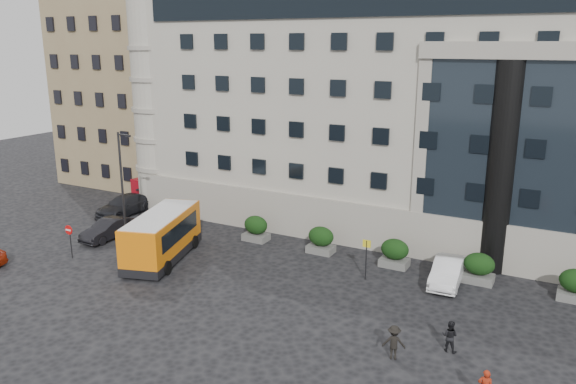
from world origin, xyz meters
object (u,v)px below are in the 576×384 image
object	(u,v)px
minibus	(162,235)
pedestrian_c	(394,342)
pedestrian_b	(450,336)
hedge_b	(321,240)
bus_stop_sign	(366,253)
hedge_c	(395,253)
white_taxi	(447,272)
hedge_d	(479,268)
street_lamp	(123,184)
red_truck	(165,181)
parked_car_b	(108,229)
hedge_e	(576,285)
parked_car_d	(210,190)
hedge_a	(256,228)
no_entry_sign	(69,235)
parked_car_c	(124,205)

from	to	relation	value
minibus	pedestrian_c	distance (m)	17.86
pedestrian_b	hedge_b	bearing A→B (deg)	-35.78
bus_stop_sign	pedestrian_c	bearing A→B (deg)	-61.20
hedge_c	pedestrian_b	bearing A→B (deg)	-57.94
minibus	white_taxi	xyz separation A→B (m)	(17.50, 4.98, -0.96)
pedestrian_b	hedge_d	bearing A→B (deg)	-84.88
street_lamp	pedestrian_c	bearing A→B (deg)	-14.83
hedge_b	bus_stop_sign	xyz separation A→B (m)	(4.30, -2.80, 0.80)
hedge_c	red_truck	bearing A→B (deg)	165.80
hedge_b	parked_car_b	bearing A→B (deg)	-162.10
hedge_b	street_lamp	xyz separation A→B (m)	(-13.14, -4.80, 3.44)
hedge_e	street_lamp	world-z (taller)	street_lamp
parked_car_b	white_taxi	bearing A→B (deg)	9.51
white_taxi	parked_car_d	bearing A→B (deg)	155.65
red_truck	pedestrian_c	bearing A→B (deg)	-25.55
hedge_b	hedge_a	bearing A→B (deg)	180.00
hedge_e	pedestrian_b	distance (m)	10.01
hedge_e	hedge_b	bearing A→B (deg)	180.00
hedge_d	hedge_e	xyz separation A→B (m)	(5.20, 0.00, 0.00)
hedge_e	white_taxi	xyz separation A→B (m)	(-6.80, -1.08, -0.17)
hedge_e	minibus	world-z (taller)	minibus
no_entry_sign	street_lamp	bearing A→B (deg)	75.28
hedge_c	bus_stop_sign	size ratio (longest dim) A/B	0.73
hedge_e	pedestrian_b	world-z (taller)	hedge_e
hedge_c	red_truck	size ratio (longest dim) A/B	0.31
street_lamp	pedestrian_b	distance (m)	24.38
parked_car_c	white_taxi	size ratio (longest dim) A/B	1.18
minibus	parked_car_d	world-z (taller)	minibus
hedge_a	pedestrian_c	bearing A→B (deg)	-37.47
hedge_e	white_taxi	distance (m)	6.89
hedge_e	parked_car_d	world-z (taller)	hedge_e
minibus	red_truck	bearing A→B (deg)	112.63
white_taxi	bus_stop_sign	bearing A→B (deg)	-162.98
parked_car_d	red_truck	bearing A→B (deg)	-150.83
street_lamp	white_taxi	distance (m)	22.54
pedestrian_b	bus_stop_sign	bearing A→B (deg)	-39.44
hedge_a	parked_car_b	distance (m)	10.83
hedge_a	parked_car_c	xyz separation A→B (m)	(-13.00, 0.24, -0.14)
hedge_c	red_truck	world-z (taller)	red_truck
hedge_a	minibus	bearing A→B (deg)	-120.04
hedge_c	hedge_d	xyz separation A→B (m)	(5.20, 0.00, 0.00)
hedge_c	parked_car_b	bearing A→B (deg)	-166.53
parked_car_b	no_entry_sign	bearing A→B (deg)	-79.55
hedge_b	no_entry_sign	world-z (taller)	no_entry_sign
street_lamp	bus_stop_sign	world-z (taller)	street_lamp
bus_stop_sign	no_entry_sign	size ratio (longest dim) A/B	1.09
parked_car_b	minibus	bearing A→B (deg)	-10.78
parked_car_b	hedge_a	bearing A→B (deg)	26.93
white_taxi	pedestrian_c	world-z (taller)	pedestrian_c
hedge_e	minibus	bearing A→B (deg)	-166.01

